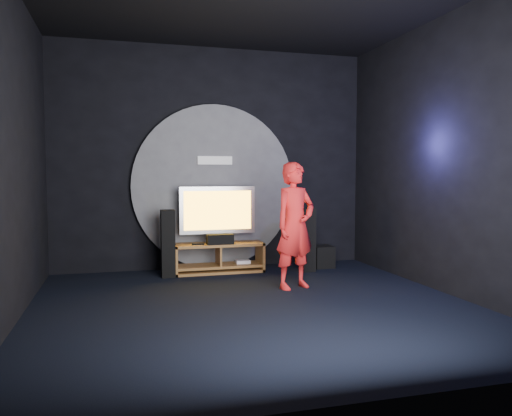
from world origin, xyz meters
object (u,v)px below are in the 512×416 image
at_px(player, 295,225).
at_px(subwoofer, 322,257).
at_px(tv, 217,212).
at_px(tower_speaker_right, 308,240).
at_px(media_console, 219,260).
at_px(tower_speaker_left, 168,244).

bearing_deg(player, subwoofer, 33.61).
bearing_deg(tv, player, -60.66).
bearing_deg(tower_speaker_right, player, -119.39).
height_order(media_console, player, player).
bearing_deg(tower_speaker_left, media_console, 10.91).
distance_m(media_console, tower_speaker_left, 0.85).
height_order(tower_speaker_left, subwoofer, tower_speaker_left).
bearing_deg(tower_speaker_right, media_console, 168.20).
distance_m(tower_speaker_right, subwoofer, 0.52).
distance_m(media_console, tower_speaker_right, 1.40).
relative_size(media_console, player, 0.82).
height_order(tv, tower_speaker_right, tv).
height_order(tower_speaker_left, player, player).
xyz_separation_m(media_console, subwoofer, (1.69, -0.06, -0.02)).
bearing_deg(tv, media_console, -83.88).
xyz_separation_m(tower_speaker_right, subwoofer, (0.34, 0.22, -0.32)).
bearing_deg(subwoofer, tower_speaker_right, -147.52).
bearing_deg(media_console, tv, 96.12).
height_order(tower_speaker_left, tower_speaker_right, same).
bearing_deg(tower_speaker_right, tower_speaker_left, 176.55).
bearing_deg(tower_speaker_right, subwoofer, 32.48).
distance_m(subwoofer, player, 1.68).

